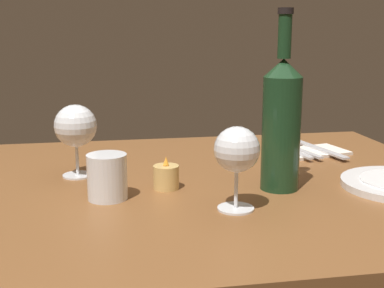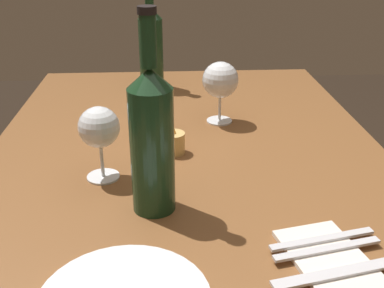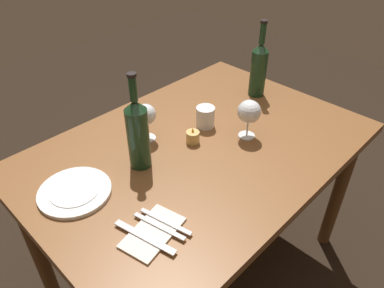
# 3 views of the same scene
# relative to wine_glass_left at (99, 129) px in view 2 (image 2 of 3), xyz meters

# --- Properties ---
(dining_table) EXTENTS (1.30, 0.90, 0.74)m
(dining_table) POSITION_rel_wine_glass_left_xyz_m (-0.11, 0.18, -0.20)
(dining_table) COLOR brown
(dining_table) RESTS_ON ground
(wine_glass_left) EXTENTS (0.08, 0.08, 0.15)m
(wine_glass_left) POSITION_rel_wine_glass_left_xyz_m (0.00, 0.00, 0.00)
(wine_glass_left) COLOR white
(wine_glass_left) RESTS_ON dining_table
(wine_glass_right) EXTENTS (0.09, 0.09, 0.16)m
(wine_glass_right) POSITION_rel_wine_glass_left_xyz_m (-0.29, 0.27, 0.00)
(wine_glass_right) COLOR white
(wine_glass_right) RESTS_ON dining_table
(wine_bottle) EXTENTS (0.07, 0.07, 0.35)m
(wine_bottle) POSITION_rel_wine_glass_left_xyz_m (-0.59, 0.09, 0.03)
(wine_bottle) COLOR #19381E
(wine_bottle) RESTS_ON dining_table
(wine_bottle_second) EXTENTS (0.08, 0.08, 0.35)m
(wine_bottle_second) POSITION_rel_wine_glass_left_xyz_m (0.12, 0.10, 0.03)
(wine_bottle_second) COLOR #19381E
(wine_bottle_second) RESTS_ON dining_table
(water_tumbler) EXTENTS (0.08, 0.08, 0.09)m
(water_tumbler) POSITION_rel_wine_glass_left_xyz_m (-0.22, 0.10, -0.07)
(water_tumbler) COLOR white
(water_tumbler) RESTS_ON dining_table
(votive_candle) EXTENTS (0.05, 0.05, 0.07)m
(votive_candle) POSITION_rel_wine_glass_left_xyz_m (-0.11, 0.14, -0.08)
(votive_candle) COLOR #DBB266
(votive_candle) RESTS_ON dining_table
(folded_napkin) EXTENTS (0.21, 0.15, 0.01)m
(folded_napkin) POSITION_rel_wine_glass_left_xyz_m (0.29, 0.37, -0.10)
(folded_napkin) COLOR silver
(folded_napkin) RESTS_ON dining_table
(fork_inner) EXTENTS (0.05, 0.18, 0.00)m
(fork_inner) POSITION_rel_wine_glass_left_xyz_m (0.27, 0.37, -0.10)
(fork_inner) COLOR silver
(fork_inner) RESTS_ON folded_napkin
(fork_outer) EXTENTS (0.05, 0.18, 0.00)m
(fork_outer) POSITION_rel_wine_glass_left_xyz_m (0.24, 0.37, -0.10)
(fork_outer) COLOR silver
(fork_outer) RESTS_ON folded_napkin
(table_knife) EXTENTS (0.06, 0.21, 0.00)m
(table_knife) POSITION_rel_wine_glass_left_xyz_m (0.32, 0.37, -0.10)
(table_knife) COLOR silver
(table_knife) RESTS_ON folded_napkin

